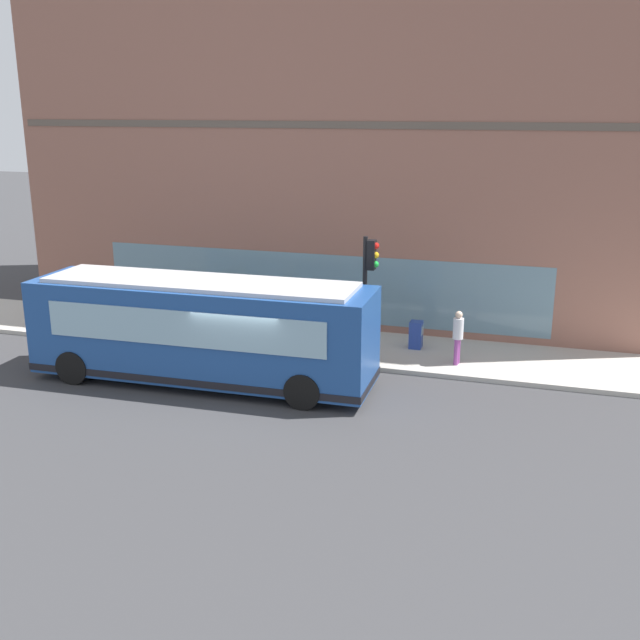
{
  "coord_description": "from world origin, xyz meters",
  "views": [
    {
      "loc": [
        -18.55,
        -7.77,
        7.84
      ],
      "look_at": [
        2.56,
        -1.31,
        1.51
      ],
      "focal_mm": 42.14,
      "sensor_mm": 36.0,
      "label": 1
    }
  ],
  "objects_px": {
    "newspaper_vending_box": "(416,335)",
    "traffic_light_near_corner": "(369,276)",
    "fire_hydrant": "(273,325)",
    "city_bus_nearside": "(201,331)",
    "pedestrian_walking_along_curb": "(458,334)",
    "pedestrian_near_building_entrance": "(233,316)",
    "pedestrian_by_light_pole": "(178,314)"
  },
  "relations": [
    {
      "from": "city_bus_nearside",
      "to": "fire_hydrant",
      "type": "height_order",
      "value": "city_bus_nearside"
    },
    {
      "from": "traffic_light_near_corner",
      "to": "newspaper_vending_box",
      "type": "distance_m",
      "value": 3.14
    },
    {
      "from": "pedestrian_near_building_entrance",
      "to": "city_bus_nearside",
      "type": "bearing_deg",
      "value": -172.56
    },
    {
      "from": "city_bus_nearside",
      "to": "fire_hydrant",
      "type": "distance_m",
      "value": 4.69
    },
    {
      "from": "fire_hydrant",
      "to": "newspaper_vending_box",
      "type": "relative_size",
      "value": 0.82
    },
    {
      "from": "fire_hydrant",
      "to": "pedestrian_near_building_entrance",
      "type": "height_order",
      "value": "pedestrian_near_building_entrance"
    },
    {
      "from": "traffic_light_near_corner",
      "to": "fire_hydrant",
      "type": "relative_size",
      "value": 5.31
    },
    {
      "from": "fire_hydrant",
      "to": "pedestrian_walking_along_curb",
      "type": "xyz_separation_m",
      "value": [
        -1.2,
        -6.47,
        0.61
      ]
    },
    {
      "from": "fire_hydrant",
      "to": "pedestrian_near_building_entrance",
      "type": "xyz_separation_m",
      "value": [
        -1.34,
        0.93,
        0.62
      ]
    },
    {
      "from": "pedestrian_by_light_pole",
      "to": "pedestrian_walking_along_curb",
      "type": "xyz_separation_m",
      "value": [
        0.19,
        -9.39,
        0.08
      ]
    },
    {
      "from": "pedestrian_by_light_pole",
      "to": "newspaper_vending_box",
      "type": "relative_size",
      "value": 1.73
    },
    {
      "from": "fire_hydrant",
      "to": "traffic_light_near_corner",
      "type": "bearing_deg",
      "value": -114.98
    },
    {
      "from": "traffic_light_near_corner",
      "to": "newspaper_vending_box",
      "type": "bearing_deg",
      "value": -34.03
    },
    {
      "from": "traffic_light_near_corner",
      "to": "pedestrian_walking_along_curb",
      "type": "relative_size",
      "value": 2.32
    },
    {
      "from": "fire_hydrant",
      "to": "city_bus_nearside",
      "type": "bearing_deg",
      "value": 173.56
    },
    {
      "from": "city_bus_nearside",
      "to": "pedestrian_by_light_pole",
      "type": "relative_size",
      "value": 6.47
    },
    {
      "from": "traffic_light_near_corner",
      "to": "fire_hydrant",
      "type": "xyz_separation_m",
      "value": [
        1.76,
        3.77,
        -2.38
      ]
    },
    {
      "from": "fire_hydrant",
      "to": "pedestrian_walking_along_curb",
      "type": "distance_m",
      "value": 6.61
    },
    {
      "from": "traffic_light_near_corner",
      "to": "pedestrian_walking_along_curb",
      "type": "distance_m",
      "value": 3.27
    },
    {
      "from": "city_bus_nearside",
      "to": "newspaper_vending_box",
      "type": "bearing_deg",
      "value": -50.26
    },
    {
      "from": "pedestrian_near_building_entrance",
      "to": "pedestrian_walking_along_curb",
      "type": "height_order",
      "value": "pedestrian_near_building_entrance"
    },
    {
      "from": "city_bus_nearside",
      "to": "pedestrian_walking_along_curb",
      "type": "bearing_deg",
      "value": -64.43
    },
    {
      "from": "city_bus_nearside",
      "to": "pedestrian_walking_along_curb",
      "type": "relative_size",
      "value": 5.97
    },
    {
      "from": "fire_hydrant",
      "to": "pedestrian_by_light_pole",
      "type": "height_order",
      "value": "pedestrian_by_light_pole"
    },
    {
      "from": "fire_hydrant",
      "to": "pedestrian_by_light_pole",
      "type": "xyz_separation_m",
      "value": [
        -1.39,
        2.92,
        0.53
      ]
    },
    {
      "from": "pedestrian_near_building_entrance",
      "to": "pedestrian_by_light_pole",
      "type": "bearing_deg",
      "value": 91.37
    },
    {
      "from": "traffic_light_near_corner",
      "to": "pedestrian_near_building_entrance",
      "type": "xyz_separation_m",
      "value": [
        0.41,
        4.7,
        -1.75
      ]
    },
    {
      "from": "newspaper_vending_box",
      "to": "traffic_light_near_corner",
      "type": "bearing_deg",
      "value": 145.97
    },
    {
      "from": "traffic_light_near_corner",
      "to": "city_bus_nearside",
      "type": "bearing_deg",
      "value": 122.98
    },
    {
      "from": "city_bus_nearside",
      "to": "newspaper_vending_box",
      "type": "height_order",
      "value": "city_bus_nearside"
    },
    {
      "from": "fire_hydrant",
      "to": "pedestrian_near_building_entrance",
      "type": "relative_size",
      "value": 0.43
    },
    {
      "from": "pedestrian_near_building_entrance",
      "to": "newspaper_vending_box",
      "type": "relative_size",
      "value": 1.9
    }
  ]
}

